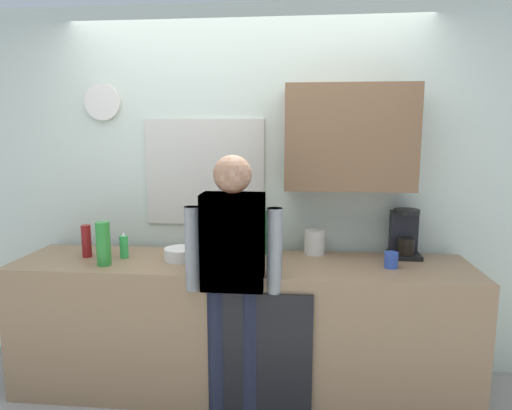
# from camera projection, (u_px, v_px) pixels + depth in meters

# --- Properties ---
(kitchen_counter) EXTENTS (2.97, 0.64, 0.89)m
(kitchen_counter) POSITION_uv_depth(u_px,v_px,m) (241.00, 326.00, 2.98)
(kitchen_counter) COLOR #937251
(kitchen_counter) RESTS_ON ground_plane
(dishwasher_panel) EXTENTS (0.56, 0.02, 0.80)m
(dishwasher_panel) POSITION_uv_depth(u_px,v_px,m) (265.00, 358.00, 2.64)
(dishwasher_panel) COLOR black
(dishwasher_panel) RESTS_ON ground_plane
(back_wall_assembly) EXTENTS (4.57, 0.42, 2.60)m
(back_wall_assembly) POSITION_uv_depth(u_px,v_px,m) (259.00, 184.00, 3.22)
(back_wall_assembly) COLOR silver
(back_wall_assembly) RESTS_ON ground_plane
(coffee_maker) EXTENTS (0.20, 0.20, 0.33)m
(coffee_maker) POSITION_uv_depth(u_px,v_px,m) (404.00, 235.00, 3.02)
(coffee_maker) COLOR black
(coffee_maker) RESTS_ON kitchen_counter
(bottle_clear_soda) EXTENTS (0.09, 0.09, 0.28)m
(bottle_clear_soda) POSITION_uv_depth(u_px,v_px,m) (103.00, 244.00, 2.82)
(bottle_clear_soda) COLOR #2D8C33
(bottle_clear_soda) RESTS_ON kitchen_counter
(bottle_red_vinegar) EXTENTS (0.06, 0.06, 0.22)m
(bottle_red_vinegar) POSITION_uv_depth(u_px,v_px,m) (86.00, 241.00, 3.01)
(bottle_red_vinegar) COLOR maroon
(bottle_red_vinegar) RESTS_ON kitchen_counter
(bottle_green_wine) EXTENTS (0.07, 0.07, 0.30)m
(bottle_green_wine) POSITION_uv_depth(u_px,v_px,m) (270.00, 233.00, 3.07)
(bottle_green_wine) COLOR #195923
(bottle_green_wine) RESTS_ON kitchen_counter
(bottle_dark_sauce) EXTENTS (0.06, 0.06, 0.18)m
(bottle_dark_sauce) POSITION_uv_depth(u_px,v_px,m) (103.00, 244.00, 3.01)
(bottle_dark_sauce) COLOR black
(bottle_dark_sauce) RESTS_ON kitchen_counter
(cup_blue_mug) EXTENTS (0.08, 0.08, 0.10)m
(cup_blue_mug) POSITION_uv_depth(u_px,v_px,m) (391.00, 260.00, 2.78)
(cup_blue_mug) COLOR #3351B2
(cup_blue_mug) RESTS_ON kitchen_counter
(mixing_bowl) EXTENTS (0.22, 0.22, 0.08)m
(mixing_bowl) POSITION_uv_depth(u_px,v_px,m) (181.00, 254.00, 2.95)
(mixing_bowl) COLOR white
(mixing_bowl) RESTS_ON kitchen_counter
(dish_soap) EXTENTS (0.06, 0.06, 0.18)m
(dish_soap) POSITION_uv_depth(u_px,v_px,m) (124.00, 246.00, 3.00)
(dish_soap) COLOR green
(dish_soap) RESTS_ON kitchen_counter
(storage_canister) EXTENTS (0.14, 0.14, 0.17)m
(storage_canister) POSITION_uv_depth(u_px,v_px,m) (315.00, 242.00, 3.08)
(storage_canister) COLOR silver
(storage_canister) RESTS_ON kitchen_counter
(person_at_sink) EXTENTS (0.57, 0.22, 1.60)m
(person_at_sink) POSITION_uv_depth(u_px,v_px,m) (233.00, 267.00, 2.61)
(person_at_sink) COLOR brown
(person_at_sink) RESTS_ON ground_plane
(person_guest) EXTENTS (0.57, 0.22, 1.60)m
(person_guest) POSITION_uv_depth(u_px,v_px,m) (233.00, 267.00, 2.61)
(person_guest) COLOR #3F4766
(person_guest) RESTS_ON ground_plane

